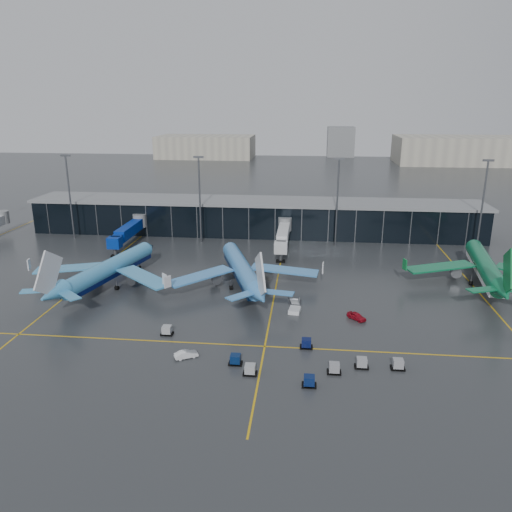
# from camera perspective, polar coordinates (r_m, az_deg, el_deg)

# --- Properties ---
(ground) EXTENTS (600.00, 600.00, 0.00)m
(ground) POSITION_cam_1_polar(r_m,az_deg,el_deg) (102.27, -3.87, -6.12)
(ground) COLOR #282B2D
(ground) RESTS_ON ground
(terminal_pier) EXTENTS (142.00, 17.00, 10.70)m
(terminal_pier) POSITION_cam_1_polar(r_m,az_deg,el_deg) (159.21, -0.13, 4.55)
(terminal_pier) COLOR black
(terminal_pier) RESTS_ON ground
(jet_bridges) EXTENTS (94.00, 27.50, 7.20)m
(jet_bridges) POSITION_cam_1_polar(r_m,az_deg,el_deg) (149.30, -14.43, 2.79)
(jet_bridges) COLOR #595B60
(jet_bridges) RESTS_ON ground
(flood_masts) EXTENTS (203.00, 0.50, 25.50)m
(flood_masts) POSITION_cam_1_polar(r_m,az_deg,el_deg) (145.35, 1.33, 6.69)
(flood_masts) COLOR #595B60
(flood_masts) RESTS_ON ground
(distant_hangars) EXTENTS (260.00, 71.00, 22.00)m
(distant_hangars) POSITION_cam_1_polar(r_m,az_deg,el_deg) (365.38, 11.48, 11.98)
(distant_hangars) COLOR #B2AD99
(distant_hangars) RESTS_ON ground
(taxi_lines) EXTENTS (220.00, 120.00, 0.02)m
(taxi_lines) POSITION_cam_1_polar(r_m,az_deg,el_deg) (110.90, 2.18, -4.17)
(taxi_lines) COLOR gold
(taxi_lines) RESTS_ON ground
(airliner_arkefly) EXTENTS (45.67, 49.56, 13.02)m
(airliner_arkefly) POSITION_cam_1_polar(r_m,az_deg,el_deg) (117.69, -16.46, -0.26)
(airliner_arkefly) COLOR #3D92C9
(airliner_arkefly) RESTS_ON ground
(airliner_klm_near) EXTENTS (48.11, 51.33, 12.86)m
(airliner_klm_near) POSITION_cam_1_polar(r_m,az_deg,el_deg) (112.79, -1.65, -0.33)
(airliner_klm_near) COLOR #3E85CB
(airliner_klm_near) RESTS_ON ground
(airliner_aer_lingus) EXTENTS (43.40, 47.90, 13.26)m
(airliner_aer_lingus) POSITION_cam_1_polar(r_m,az_deg,el_deg) (125.83, 24.84, 0.01)
(airliner_aer_lingus) COLOR #0C683D
(airliner_aer_lingus) RESTS_ON ground
(baggage_carts) EXTENTS (41.86, 16.05, 1.70)m
(baggage_carts) POSITION_cam_1_polar(r_m,az_deg,el_deg) (82.21, 4.23, -11.72)
(baggage_carts) COLOR black
(baggage_carts) RESTS_ON ground
(mobile_airstair) EXTENTS (2.58, 3.45, 3.45)m
(mobile_airstair) POSITION_cam_1_polar(r_m,az_deg,el_deg) (100.82, 4.44, -6.01)
(mobile_airstair) COLOR silver
(mobile_airstair) RESTS_ON ground
(service_van_red) EXTENTS (4.00, 4.12, 1.39)m
(service_van_red) POSITION_cam_1_polar(r_m,az_deg,el_deg) (99.24, 11.42, -6.76)
(service_van_red) COLOR maroon
(service_van_red) RESTS_ON ground
(service_van_white) EXTENTS (4.06, 3.07, 1.28)m
(service_van_white) POSITION_cam_1_polar(r_m,az_deg,el_deg) (84.58, -7.98, -11.06)
(service_van_white) COLOR silver
(service_van_white) RESTS_ON ground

